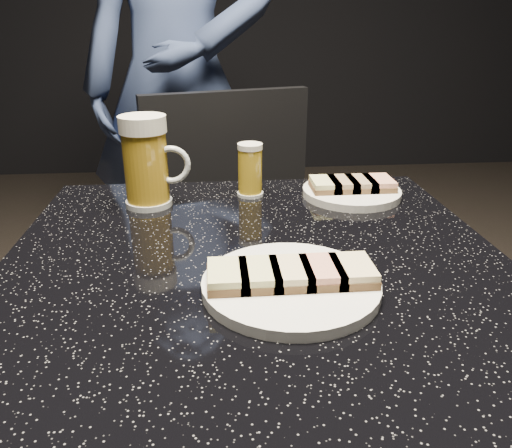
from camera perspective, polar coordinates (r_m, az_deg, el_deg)
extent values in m
cylinder|color=white|center=(0.61, 3.98, -6.99)|extent=(0.22, 0.22, 0.01)
cylinder|color=white|center=(0.95, 10.84, 3.58)|extent=(0.18, 0.18, 0.01)
imported|color=navy|center=(1.68, -8.85, 15.28)|extent=(0.68, 0.50, 1.70)
cube|color=black|center=(0.70, 0.00, -4.90)|extent=(0.70, 0.70, 0.03)
cylinder|color=silver|center=(0.91, -12.11, 2.44)|extent=(0.08, 0.08, 0.01)
cylinder|color=#B98B1E|center=(0.89, -12.45, 6.39)|extent=(0.07, 0.07, 0.12)
cylinder|color=white|center=(0.87, -12.87, 11.08)|extent=(0.08, 0.08, 0.03)
torus|color=silver|center=(0.87, -9.69, 6.68)|extent=(0.07, 0.01, 0.07)
cylinder|color=silver|center=(0.94, -0.67, 3.50)|extent=(0.05, 0.05, 0.01)
cylinder|color=gold|center=(0.92, -0.68, 6.08)|extent=(0.04, 0.04, 0.08)
cylinder|color=white|center=(0.91, -0.70, 8.86)|extent=(0.05, 0.05, 0.01)
cube|color=black|center=(1.24, -0.14, -6.79)|extent=(0.54, 0.54, 0.04)
cylinder|color=black|center=(1.20, -5.77, -22.40)|extent=(0.04, 0.04, 0.43)
cylinder|color=black|center=(1.31, 10.98, -18.02)|extent=(0.04, 0.04, 0.43)
cylinder|color=black|center=(1.48, -9.71, -12.58)|extent=(0.04, 0.04, 0.43)
cylinder|color=black|center=(1.57, 3.89, -9.93)|extent=(0.04, 0.04, 0.43)
cube|color=black|center=(1.33, -3.24, 5.57)|extent=(0.43, 0.15, 0.44)
cube|color=#4C3521|center=(0.60, -3.22, -6.32)|extent=(0.05, 0.07, 0.01)
cube|color=#D1D184|center=(0.60, -3.24, -5.52)|extent=(0.05, 0.07, 0.01)
cube|color=#4C3521|center=(0.60, 0.42, -6.17)|extent=(0.05, 0.07, 0.01)
cube|color=#D1D184|center=(0.60, 0.42, -5.38)|extent=(0.05, 0.07, 0.01)
cube|color=#4C3521|center=(0.61, 4.01, -6.00)|extent=(0.05, 0.07, 0.01)
cube|color=beige|center=(0.60, 4.03, -5.21)|extent=(0.05, 0.07, 0.01)
cube|color=#4C3521|center=(0.61, 7.53, -5.81)|extent=(0.05, 0.07, 0.01)
cube|color=tan|center=(0.61, 7.57, -5.03)|extent=(0.05, 0.07, 0.01)
cube|color=#4C3521|center=(0.62, 10.96, -5.61)|extent=(0.05, 0.07, 0.01)
cube|color=beige|center=(0.62, 11.03, -4.84)|extent=(0.05, 0.07, 0.01)
cube|color=#4C3521|center=(0.93, 7.88, 4.22)|extent=(0.05, 0.07, 0.01)
cube|color=#D1D184|center=(0.93, 7.91, 4.78)|extent=(0.05, 0.07, 0.01)
cube|color=#4C3521|center=(0.94, 9.90, 4.26)|extent=(0.05, 0.07, 0.01)
cube|color=#8C7251|center=(0.94, 9.94, 4.81)|extent=(0.05, 0.07, 0.01)
cube|color=#4C3521|center=(0.95, 11.88, 4.28)|extent=(0.05, 0.07, 0.01)
cube|color=#8C7251|center=(0.95, 11.93, 4.83)|extent=(0.05, 0.07, 0.01)
cube|color=#4C3521|center=(0.96, 13.82, 4.31)|extent=(0.05, 0.07, 0.01)
cube|color=tan|center=(0.96, 13.87, 4.85)|extent=(0.05, 0.07, 0.01)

